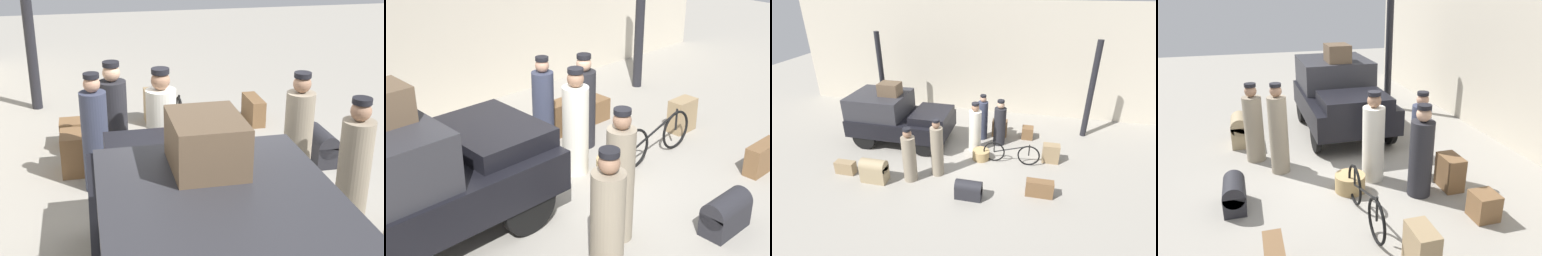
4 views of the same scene
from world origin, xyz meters
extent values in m
plane|color=gray|center=(0.00, 0.00, 0.00)|extent=(30.00, 30.00, 0.00)
cube|color=beige|center=(0.00, 4.08, 2.25)|extent=(16.00, 0.15, 4.50)
cylinder|color=black|center=(4.18, 2.47, 1.72)|extent=(0.20, 0.20, 3.45)
cylinder|color=black|center=(-1.05, 1.49, 0.40)|extent=(0.79, 0.12, 0.79)
cylinder|color=black|center=(-1.05, -0.22, 0.40)|extent=(0.79, 0.12, 0.79)
cube|color=black|center=(-2.10, 0.63, 0.70)|extent=(3.39, 1.87, 0.56)
cube|color=black|center=(-1.00, 0.63, 1.11)|extent=(1.19, 1.46, 0.25)
torus|color=black|center=(2.28, -0.01, 0.34)|extent=(0.68, 0.04, 0.68)
torus|color=black|center=(1.21, -0.01, 0.34)|extent=(0.68, 0.04, 0.68)
cylinder|color=black|center=(1.74, -0.01, 0.50)|extent=(1.07, 0.04, 0.37)
cylinder|color=black|center=(1.21, -0.01, 0.51)|extent=(0.04, 0.04, 0.35)
cylinder|color=black|center=(2.28, -0.01, 0.53)|extent=(0.04, 0.04, 0.38)
cylinder|color=tan|center=(0.80, 0.03, 0.15)|extent=(0.54, 0.54, 0.30)
cylinder|color=silver|center=(0.49, 0.56, 0.70)|extent=(0.40, 0.40, 1.40)
sphere|color=#936B51|center=(0.49, 0.56, 1.53)|extent=(0.25, 0.25, 0.25)
cylinder|color=black|center=(0.49, 0.56, 1.66)|extent=(0.24, 0.24, 0.07)
cylinder|color=#33384C|center=(0.59, 1.44, 0.70)|extent=(0.36, 0.36, 1.39)
sphere|color=tan|center=(0.59, 1.44, 1.50)|extent=(0.22, 0.22, 0.22)
cylinder|color=black|center=(0.59, 1.44, 1.62)|extent=(0.21, 0.21, 0.06)
cylinder|color=gray|center=(-0.97, -1.50, 0.68)|extent=(0.38, 0.38, 1.36)
sphere|color=#936B51|center=(-0.97, -1.50, 1.48)|extent=(0.24, 0.24, 0.24)
cylinder|color=black|center=(-0.97, -1.50, 1.60)|extent=(0.23, 0.23, 0.07)
cylinder|color=gray|center=(-0.30, -1.06, 0.75)|extent=(0.36, 0.36, 1.51)
sphere|color=#936B51|center=(-0.30, -1.06, 1.62)|extent=(0.22, 0.22, 0.22)
cylinder|color=black|center=(-0.30, -1.06, 1.73)|extent=(0.21, 0.21, 0.06)
cylinder|color=#232328|center=(1.23, 1.15, 0.67)|extent=(0.40, 0.40, 1.33)
sphere|color=tan|center=(1.23, 1.15, 1.46)|extent=(0.25, 0.25, 0.25)
cylinder|color=black|center=(1.23, 1.15, 1.59)|extent=(0.24, 0.24, 0.07)
cube|color=#232328|center=(0.81, -1.92, 0.17)|extent=(0.69, 0.35, 0.34)
cylinder|color=#232328|center=(0.81, -1.92, 0.34)|extent=(0.69, 0.35, 0.35)
cube|color=#937A56|center=(2.95, 0.35, 0.30)|extent=(0.50, 0.30, 0.60)
cube|color=brown|center=(2.61, -1.44, 0.23)|extent=(0.71, 0.24, 0.46)
cube|color=brown|center=(2.18, 1.79, 0.21)|extent=(0.39, 0.39, 0.43)
cube|color=brown|center=(1.18, 1.77, 0.30)|extent=(0.52, 0.33, 0.61)
camera|label=1|loc=(-6.11, 1.50, 3.53)|focal=50.00mm
camera|label=2|loc=(-4.57, -4.81, 4.09)|focal=50.00mm
camera|label=3|loc=(2.10, -8.07, 5.16)|focal=28.00mm
camera|label=4|loc=(6.41, -1.58, 3.36)|focal=35.00mm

